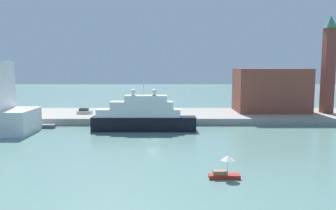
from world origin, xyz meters
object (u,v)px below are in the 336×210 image
Objects in this scene: work_barge at (42,126)px; bell_tower at (328,61)px; harbor_building at (270,90)px; large_yacht at (142,116)px; small_motorboat at (224,170)px; parked_car at (84,111)px; mooring_bollard at (159,117)px; person_figure at (102,112)px.

bell_tower is at bearing 10.80° from work_barge.
bell_tower is (14.41, -3.04, 7.92)m from harbor_building.
large_yacht is 5.77× the size of small_motorboat.
small_motorboat is at bearing -68.28° from large_yacht.
mooring_bollard is at bearing -21.19° from parked_car.
bell_tower is 15.05× the size of person_figure.
small_motorboat is 41.29m from mooring_bollard.
person_figure is at bearing -170.96° from harbor_building.
bell_tower is at bearing 19.35° from large_yacht.
harbor_building is (58.10, 16.88, 7.26)m from work_barge.
small_motorboat is at bearing -44.52° from work_barge.
work_barge is 27.62m from mooring_bollard.
small_motorboat is 5.94× the size of mooring_bollard.
bell_tower is at bearing 12.06° from mooring_bollard.
work_barge is 15.66m from person_figure.
large_yacht is 34.29× the size of mooring_bollard.
mooring_bollard is at bearing 103.14° from small_motorboat.
parked_car is (-51.19, -4.82, -5.37)m from harbor_building.
work_barge is 60.93m from harbor_building.
parked_car is (-16.71, 15.39, -0.91)m from large_yacht.
small_motorboat reaches higher than mooring_bollard.
mooring_bollard is at bearing -157.60° from harbor_building.
small_motorboat is 1.00× the size of parked_car.
large_yacht is at bearing -48.55° from person_figure.
work_barge is at bearing 171.97° from large_yacht.
work_barge is (-36.64, 36.03, -0.74)m from small_motorboat.
harbor_building is at bearing 67.93° from small_motorboat.
parked_car is 2.31× the size of person_figure.
small_motorboat is at bearing -125.72° from bell_tower.
large_yacht is 17.24m from person_figure.
bell_tower is 66.95m from parked_car.
work_barge is at bearing -163.80° from harbor_building.
harbor_building reaches higher than mooring_bollard.
small_motorboat is 0.15× the size of bell_tower.
harbor_building reaches higher than work_barge.
harbor_building is 0.75× the size of bell_tower.
person_figure is at bearing -175.96° from bell_tower.
harbor_building is at bearing 30.38° from large_yacht.
person_figure is (-24.42, 45.61, 1.32)m from small_motorboat.
mooring_bollard is (-30.84, -12.71, -5.67)m from harbor_building.
mooring_bollard is (15.04, -5.41, -0.46)m from person_figure.
harbor_building is at bearing 9.04° from person_figure.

